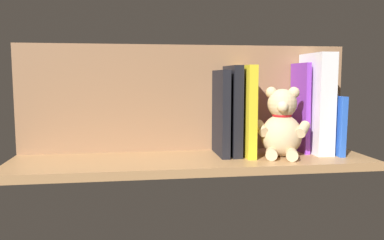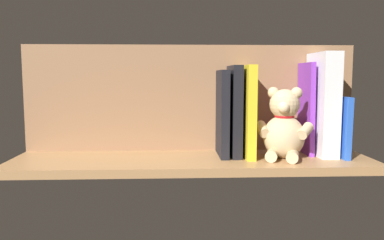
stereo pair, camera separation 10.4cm
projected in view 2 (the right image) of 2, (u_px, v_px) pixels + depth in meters
ground_plane at (192, 161)px, 105.23cm from camera, size 96.73×26.75×2.20cm
shelf_back_panel at (190, 98)px, 114.43cm from camera, size 96.73×1.50×31.13cm
book_0 at (337, 126)px, 107.83cm from camera, size 1.66×16.27×16.55cm
dictionary_thick_white at (323, 104)px, 107.68cm from camera, size 4.81×14.66×28.53cm
book_1 at (306, 109)px, 109.47cm from camera, size 1.82×11.21×25.81cm
teddy_bear at (284, 127)px, 103.19cm from camera, size 14.65×14.60×19.15cm
book_2 at (247, 111)px, 106.44cm from camera, size 2.38×15.85×24.98cm
book_3 at (234, 111)px, 107.17cm from camera, size 2.60×14.07×24.92cm
book_4 at (222, 113)px, 107.00cm from camera, size 2.21×14.26×23.67cm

